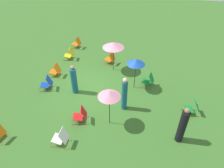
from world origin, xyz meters
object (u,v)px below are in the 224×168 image
deckchair_6 (110,59)px  deckchair_1 (81,115)px  deckchair_5 (149,81)px  person_2 (74,80)px  deckchair_4 (61,138)px  deckchair_9 (56,71)px  deckchair_8 (193,108)px  umbrella_1 (136,62)px  deckchair_2 (70,54)px  umbrella_0 (109,94)px  deckchair_7 (47,84)px  umbrella_2 (113,45)px  person_0 (124,94)px  person_1 (182,126)px  deckchair_3 (77,43)px

deckchair_6 → deckchair_1: bearing=13.3°
deckchair_1 → deckchair_5: (-3.41, 2.82, 0.00)m
deckchair_5 → person_2: person_2 is taller
deckchair_4 → deckchair_9: same height
deckchair_8 → umbrella_1: size_ratio=0.45×
deckchair_2 → deckchair_8: bearing=57.0°
deckchair_4 → umbrella_1: 5.25m
deckchair_5 → umbrella_0: umbrella_0 is taller
deckchair_1 → deckchair_8: (-1.70, 5.08, 0.00)m
deckchair_4 → deckchair_7: 3.98m
deckchair_2 → deckchair_4: (6.59, 2.35, 0.00)m
umbrella_0 → umbrella_2: umbrella_2 is taller
person_0 → deckchair_6: bearing=-124.6°
deckchair_8 → umbrella_0: bearing=-78.7°
person_1 → deckchair_6: bearing=95.9°
deckchair_3 → deckchair_8: size_ratio=1.00×
umbrella_2 → deckchair_7: bearing=-49.1°
deckchair_2 → deckchair_7: (3.34, 0.05, 0.00)m
deckchair_3 → deckchair_9: bearing=5.2°
deckchair_3 → person_1: bearing=50.2°
deckchair_6 → deckchair_5: bearing=70.2°
deckchair_2 → deckchair_9: (2.06, -0.05, 0.00)m
deckchair_4 → umbrella_0: bearing=131.0°
deckchair_5 → person_2: bearing=-61.0°
deckchair_7 → person_0: person_0 is taller
person_2 → deckchair_8: bearing=-132.0°
deckchair_2 → deckchair_3: bearing=175.7°
deckchair_3 → person_1: (6.97, 7.26, 0.51)m
umbrella_0 → umbrella_2: 4.48m
deckchair_6 → umbrella_2: bearing=41.8°
deckchair_3 → deckchair_7: 5.05m
deckchair_3 → umbrella_0: 8.02m
deckchair_1 → deckchair_5: bearing=122.9°
deckchair_5 → deckchair_7: size_ratio=0.96×
deckchair_5 → person_0: bearing=-17.8°
deckchair_7 → person_0: size_ratio=0.47×
deckchair_7 → deckchair_4: bearing=17.4°
deckchair_8 → deckchair_9: same height
deckchair_1 → deckchair_6: same height
person_1 → person_2: bearing=126.9°
deckchair_7 → deckchair_8: same height
deckchair_5 → umbrella_1: (0.34, -0.77, 1.34)m
deckchair_2 → deckchair_3: (-1.70, -0.13, 0.00)m
deckchair_1 → person_1: size_ratio=0.47×
deckchair_9 → person_0: (1.83, 4.54, 0.53)m
umbrella_0 → person_0: umbrella_0 is taller
umbrella_0 → person_0: bearing=157.5°
deckchair_5 → person_2: 4.17m
deckchair_8 → deckchair_9: 7.96m
deckchair_4 → deckchair_7: (-3.24, -2.30, 0.00)m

